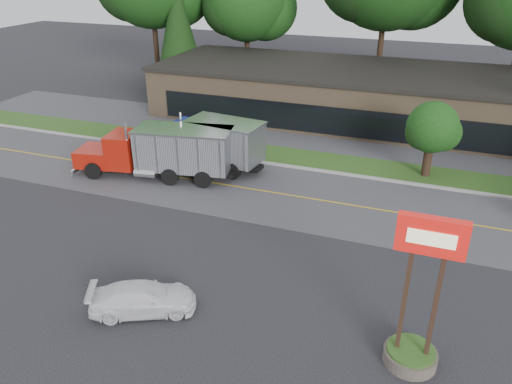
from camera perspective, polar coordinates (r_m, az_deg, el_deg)
ground at (r=23.95m, az=-8.31°, el=-8.46°), size 140.00×140.00×0.00m
road at (r=31.03m, az=-0.53°, el=0.32°), size 60.00×8.00×0.02m
center_line at (r=31.03m, az=-0.53°, el=0.32°), size 60.00×0.12×0.01m
curb at (r=34.64m, az=1.95°, el=3.15°), size 60.00×0.30×0.12m
grass_verge at (r=36.22m, az=2.86°, el=4.18°), size 60.00×3.40×0.03m
far_parking at (r=40.72m, az=5.03°, el=6.62°), size 60.00×7.00×0.02m
strip_mall at (r=45.32m, az=9.72°, el=11.01°), size 32.00×12.00×4.00m
bilo_sign at (r=18.55m, az=17.92°, el=-13.51°), size 2.20×1.90×5.95m
tree_far_b at (r=55.16m, az=-0.87°, el=20.94°), size 9.43×8.87×13.45m
evergreen_left at (r=54.28m, az=-8.89°, el=18.19°), size 5.08×5.08×11.53m
tree_verge at (r=33.76m, az=19.59°, el=6.73°), size 3.48×3.28×4.97m
dump_truck_red at (r=32.62m, az=-10.59°, el=4.65°), size 10.58×4.26×3.36m
dump_truck_blue at (r=33.86m, az=-5.28°, el=5.78°), size 8.73×3.66×3.36m
rally_car at (r=21.31m, az=-12.80°, el=-11.74°), size 4.62×3.48×1.25m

